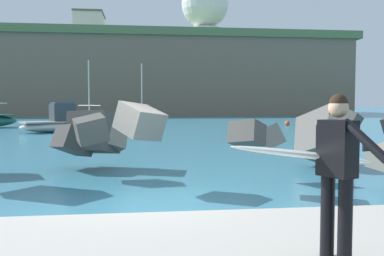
{
  "coord_description": "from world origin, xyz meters",
  "views": [
    {
      "loc": [
        -0.06,
        -8.16,
        1.91
      ],
      "look_at": [
        1.0,
        0.5,
        1.4
      ],
      "focal_mm": 38.95,
      "sensor_mm": 36.0,
      "label": 1
    }
  ],
  "objects_px": {
    "surfer_with_board": "(327,163)",
    "radar_dome": "(205,8)",
    "boat_near_left": "(58,123)",
    "station_building_central": "(90,27)",
    "boat_near_right": "(87,118)",
    "boat_near_centre": "(143,116)",
    "mooring_buoy_inner": "(287,123)"
  },
  "relations": [
    {
      "from": "boat_near_centre",
      "to": "mooring_buoy_inner",
      "type": "relative_size",
      "value": 14.41
    },
    {
      "from": "boat_near_left",
      "to": "boat_near_centre",
      "type": "relative_size",
      "value": 0.82
    },
    {
      "from": "boat_near_left",
      "to": "mooring_buoy_inner",
      "type": "xyz_separation_m",
      "value": [
        18.08,
        5.74,
        -0.39
      ]
    },
    {
      "from": "boat_near_centre",
      "to": "boat_near_right",
      "type": "height_order",
      "value": "boat_near_centre"
    },
    {
      "from": "surfer_with_board",
      "to": "radar_dome",
      "type": "bearing_deg",
      "value": 82.29
    },
    {
      "from": "mooring_buoy_inner",
      "to": "boat_near_centre",
      "type": "bearing_deg",
      "value": 135.18
    },
    {
      "from": "surfer_with_board",
      "to": "station_building_central",
      "type": "distance_m",
      "value": 74.95
    },
    {
      "from": "boat_near_left",
      "to": "station_building_central",
      "type": "bearing_deg",
      "value": 94.18
    },
    {
      "from": "surfer_with_board",
      "to": "radar_dome",
      "type": "xyz_separation_m",
      "value": [
        10.03,
        74.06,
        18.55
      ]
    },
    {
      "from": "boat_near_right",
      "to": "mooring_buoy_inner",
      "type": "relative_size",
      "value": 14.1
    },
    {
      "from": "boat_near_left",
      "to": "boat_near_right",
      "type": "distance_m",
      "value": 13.68
    },
    {
      "from": "boat_near_right",
      "to": "boat_near_left",
      "type": "bearing_deg",
      "value": -90.47
    },
    {
      "from": "surfer_with_board",
      "to": "boat_near_left",
      "type": "bearing_deg",
      "value": 107.0
    },
    {
      "from": "boat_near_right",
      "to": "station_building_central",
      "type": "height_order",
      "value": "station_building_central"
    },
    {
      "from": "surfer_with_board",
      "to": "mooring_buoy_inner",
      "type": "bearing_deg",
      "value": 70.85
    },
    {
      "from": "station_building_central",
      "to": "radar_dome",
      "type": "bearing_deg",
      "value": 3.6
    },
    {
      "from": "mooring_buoy_inner",
      "to": "station_building_central",
      "type": "height_order",
      "value": "station_building_central"
    },
    {
      "from": "surfer_with_board",
      "to": "boat_near_left",
      "type": "distance_m",
      "value": 25.77
    },
    {
      "from": "boat_near_left",
      "to": "boat_near_centre",
      "type": "bearing_deg",
      "value": 72.11
    },
    {
      "from": "surfer_with_board",
      "to": "boat_near_left",
      "type": "xyz_separation_m",
      "value": [
        -7.53,
        24.63,
        -0.67
      ]
    },
    {
      "from": "boat_near_right",
      "to": "mooring_buoy_inner",
      "type": "bearing_deg",
      "value": -23.86
    },
    {
      "from": "surfer_with_board",
      "to": "mooring_buoy_inner",
      "type": "relative_size",
      "value": 4.72
    },
    {
      "from": "boat_near_left",
      "to": "radar_dome",
      "type": "bearing_deg",
      "value": 70.44
    },
    {
      "from": "surfer_with_board",
      "to": "radar_dome",
      "type": "relative_size",
      "value": 0.18
    },
    {
      "from": "radar_dome",
      "to": "station_building_central",
      "type": "bearing_deg",
      "value": -176.4
    },
    {
      "from": "boat_near_centre",
      "to": "mooring_buoy_inner",
      "type": "height_order",
      "value": "boat_near_centre"
    },
    {
      "from": "boat_near_left",
      "to": "surfer_with_board",
      "type": "bearing_deg",
      "value": -73.0
    },
    {
      "from": "station_building_central",
      "to": "surfer_with_board",
      "type": "bearing_deg",
      "value": -81.37
    },
    {
      "from": "boat_near_left",
      "to": "boat_near_right",
      "type": "bearing_deg",
      "value": 89.53
    },
    {
      "from": "mooring_buoy_inner",
      "to": "station_building_central",
      "type": "relative_size",
      "value": 0.06
    },
    {
      "from": "surfer_with_board",
      "to": "boat_near_right",
      "type": "distance_m",
      "value": 39.03
    },
    {
      "from": "radar_dome",
      "to": "station_building_central",
      "type": "height_order",
      "value": "radar_dome"
    }
  ]
}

